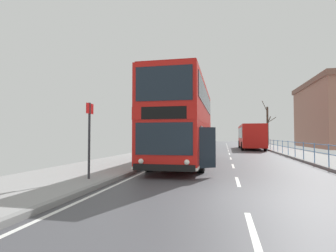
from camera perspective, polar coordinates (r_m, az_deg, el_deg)
ground at (r=7.08m, az=10.17°, el=-14.99°), size 15.80×140.00×0.20m
double_decker_bus_main at (r=14.78m, az=3.66°, el=0.67°), size 3.21×10.90×4.49m
background_bus_far_lane at (r=33.31m, az=17.77°, el=-2.11°), size 2.77×10.27×2.90m
pedestrian_railing_far_kerb at (r=21.42m, az=25.52°, el=-3.97°), size 0.05×30.18×1.08m
bus_stop_sign_near at (r=9.34m, az=-16.93°, el=-1.22°), size 0.08×0.44×2.62m
bare_tree_far_00 at (r=42.69m, az=21.07°, el=0.18°), size 1.97×2.64×7.04m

